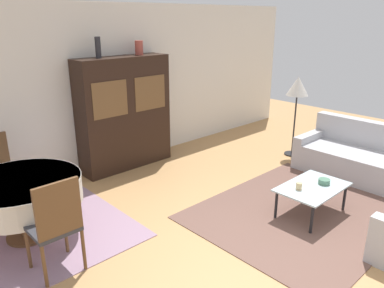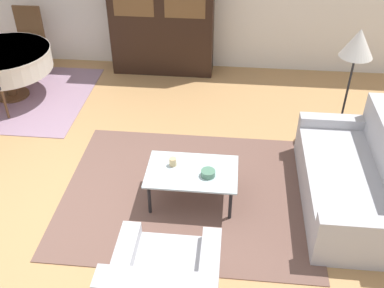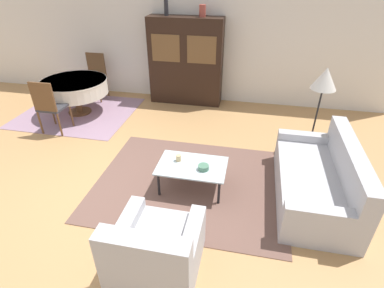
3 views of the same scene
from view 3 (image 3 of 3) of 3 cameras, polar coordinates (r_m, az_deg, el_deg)
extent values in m
plane|color=tan|center=(4.61, -16.62, -8.03)|extent=(14.00, 14.00, 0.00)
cube|color=silver|center=(7.13, -4.82, 19.34)|extent=(10.00, 0.06, 2.70)
cube|color=brown|center=(4.50, -0.30, -7.43)|extent=(2.77, 2.23, 0.01)
cube|color=gray|center=(7.04, -20.80, 5.63)|extent=(2.34, 2.02, 0.01)
cube|color=#B2B2B7|center=(4.44, 22.01, -7.30)|extent=(0.93, 1.86, 0.43)
cube|color=#B2B2B7|center=(4.31, 27.90, -3.17)|extent=(0.20, 1.86, 0.42)
cube|color=#B2B2B7|center=(3.64, 24.58, -12.09)|extent=(0.93, 0.16, 0.12)
cube|color=#B2B2B7|center=(5.00, 21.43, 1.21)|extent=(0.93, 0.16, 0.12)
cube|color=#B2B2B7|center=(3.36, -6.52, -19.99)|extent=(0.86, 0.90, 0.43)
cube|color=#B2B2B7|center=(2.84, -9.28, -20.07)|extent=(0.86, 0.20, 0.40)
cube|color=#B2B2B7|center=(3.26, -12.95, -15.65)|extent=(0.16, 0.90, 0.12)
cube|color=#B2B2B7|center=(3.09, -0.28, -18.00)|extent=(0.16, 0.90, 0.12)
cylinder|color=black|center=(4.20, -6.37, -7.61)|extent=(0.04, 0.04, 0.37)
cylinder|color=black|center=(4.06, 5.14, -9.15)|extent=(0.04, 0.04, 0.37)
cylinder|color=black|center=(4.58, -4.51, -3.75)|extent=(0.04, 0.04, 0.37)
cylinder|color=black|center=(4.46, 5.98, -5.01)|extent=(0.04, 0.04, 0.37)
cube|color=silver|center=(4.19, 0.00, -4.19)|extent=(0.96, 0.62, 0.02)
cube|color=black|center=(6.86, -1.17, 15.38)|extent=(1.61, 0.43, 1.87)
cube|color=brown|center=(6.66, -5.04, 17.71)|extent=(0.61, 0.01, 0.56)
cube|color=brown|center=(6.49, 1.83, 17.44)|extent=(0.61, 0.01, 0.56)
cylinder|color=brown|center=(7.02, -20.54, 5.80)|extent=(0.48, 0.48, 0.03)
cylinder|color=brown|center=(6.94, -20.84, 7.29)|extent=(0.14, 0.14, 0.43)
cylinder|color=silver|center=(6.82, -21.42, 10.08)|extent=(1.33, 1.33, 0.30)
cylinder|color=silver|center=(6.77, -21.64, 11.14)|extent=(1.34, 1.34, 0.03)
cylinder|color=brown|center=(6.60, -24.94, 5.26)|extent=(0.04, 0.04, 0.46)
cylinder|color=brown|center=(6.38, -21.97, 5.06)|extent=(0.04, 0.04, 0.46)
cylinder|color=brown|center=(6.32, -26.91, 3.62)|extent=(0.04, 0.04, 0.46)
cylinder|color=brown|center=(6.08, -23.88, 3.36)|extent=(0.04, 0.04, 0.46)
cube|color=#333338|center=(6.24, -24.93, 6.37)|extent=(0.44, 0.44, 0.04)
cube|color=brown|center=(6.00, -26.57, 8.01)|extent=(0.44, 0.04, 0.53)
cylinder|color=brown|center=(7.32, -17.15, 9.27)|extent=(0.04, 0.04, 0.46)
cylinder|color=brown|center=(7.51, -19.91, 9.36)|extent=(0.04, 0.04, 0.46)
cylinder|color=brown|center=(7.65, -15.79, 10.44)|extent=(0.04, 0.04, 0.46)
cylinder|color=brown|center=(7.84, -18.48, 10.50)|extent=(0.04, 0.04, 0.46)
cube|color=#333338|center=(7.49, -18.15, 11.67)|extent=(0.44, 0.44, 0.04)
cube|color=brown|center=(7.58, -17.80, 14.23)|extent=(0.44, 0.04, 0.53)
cylinder|color=black|center=(5.63, 21.25, -0.99)|extent=(0.28, 0.28, 0.02)
cylinder|color=black|center=(5.36, 22.42, 4.24)|extent=(0.03, 0.03, 1.13)
cone|color=beige|center=(5.11, 24.04, 11.34)|extent=(0.39, 0.39, 0.34)
cylinder|color=tan|center=(4.25, -2.58, -2.66)|extent=(0.08, 0.08, 0.09)
cylinder|color=#4C7A60|center=(4.09, 2.20, -4.47)|extent=(0.15, 0.15, 0.07)
cylinder|color=#232328|center=(6.74, -4.94, 24.51)|extent=(0.09, 0.09, 0.32)
cylinder|color=#9E4238|center=(6.57, 2.01, 24.04)|extent=(0.13, 0.13, 0.23)
camera|label=1|loc=(4.99, -65.57, 9.52)|focal=35.00mm
camera|label=2|loc=(0.71, -141.56, 30.27)|focal=42.00mm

